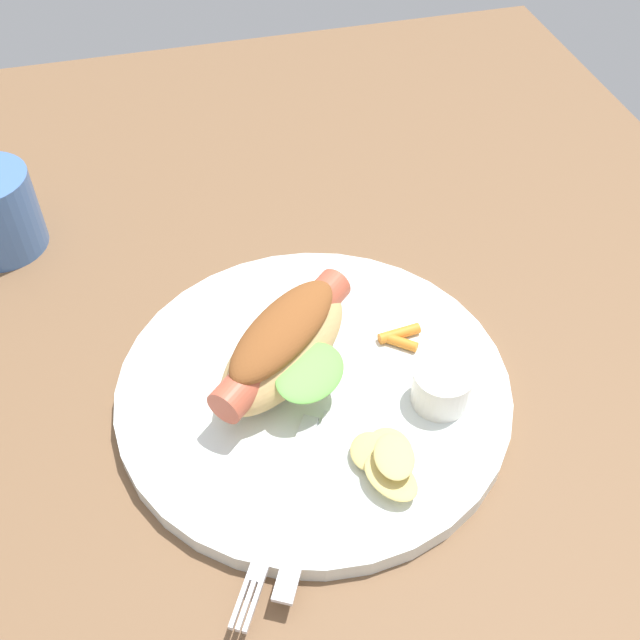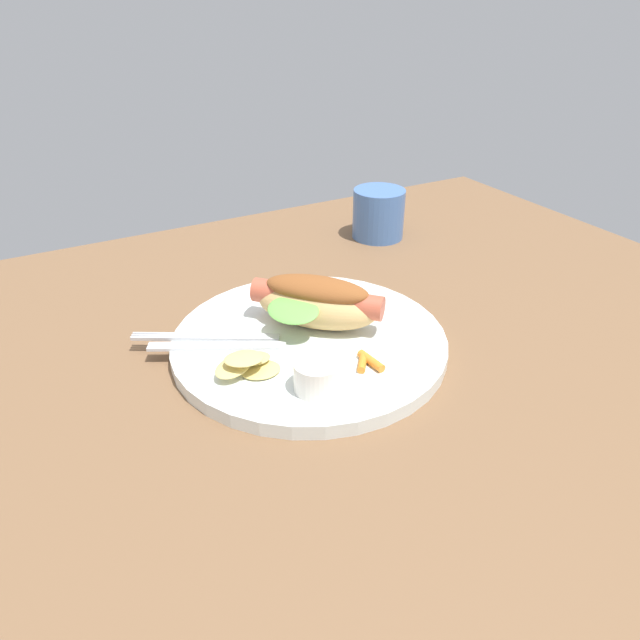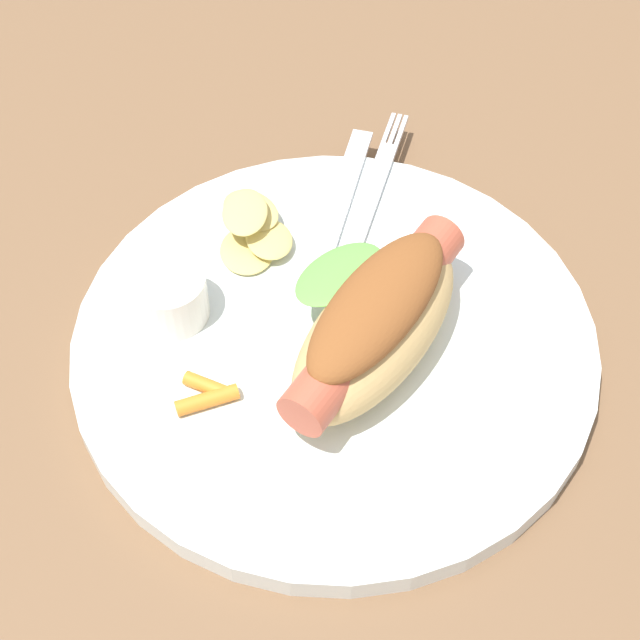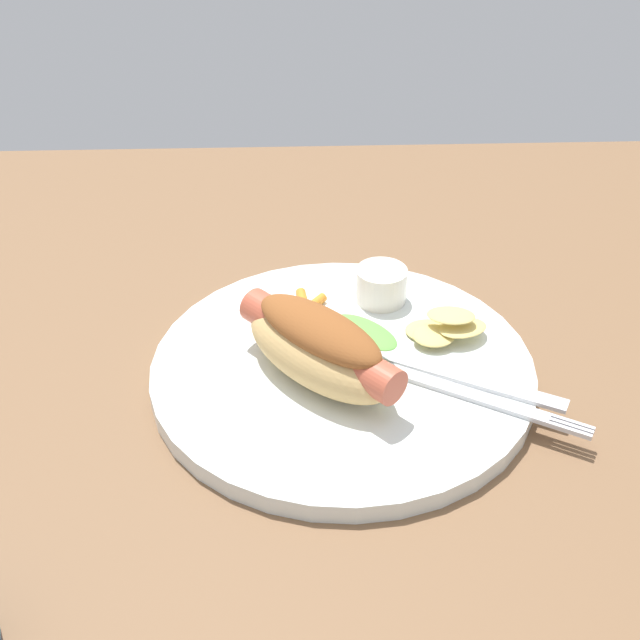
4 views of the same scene
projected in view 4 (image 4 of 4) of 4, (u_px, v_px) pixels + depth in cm
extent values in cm
cube|color=brown|center=(334.00, 376.00, 70.49)|extent=(120.00, 90.00, 1.80)
cylinder|color=white|center=(342.00, 370.00, 68.41)|extent=(30.87, 30.87, 1.60)
ellipsoid|color=tan|center=(319.00, 353.00, 64.95)|extent=(14.21, 14.59, 4.99)
cylinder|color=#C1563D|center=(319.00, 343.00, 64.44)|extent=(12.53, 13.12, 2.83)
ellipsoid|color=brown|center=(319.00, 330.00, 63.70)|extent=(11.63, 11.98, 2.62)
ellipsoid|color=#6BB74C|center=(365.00, 332.00, 65.44)|extent=(7.05, 7.44, 1.80)
cylinder|color=white|center=(381.00, 285.00, 74.51)|extent=(4.52, 4.52, 3.11)
cube|color=silver|center=(464.00, 393.00, 64.58)|extent=(12.17, 7.70, 0.40)
cube|color=silver|center=(570.00, 431.00, 61.11)|extent=(2.92, 1.86, 0.40)
cube|color=silver|center=(571.00, 427.00, 61.44)|extent=(2.92, 1.86, 0.40)
cube|color=silver|center=(573.00, 423.00, 61.76)|extent=(2.92, 1.86, 0.40)
cube|color=silver|center=(471.00, 380.00, 65.89)|extent=(13.92, 8.23, 0.36)
ellipsoid|color=#D9C16B|center=(430.00, 331.00, 71.07)|extent=(4.54, 3.92, 0.50)
ellipsoid|color=#D9C16B|center=(434.00, 336.00, 69.56)|extent=(3.65, 3.17, 0.80)
ellipsoid|color=#D9C16B|center=(463.00, 328.00, 70.06)|extent=(5.25, 4.64, 0.91)
ellipsoid|color=#D9C16B|center=(451.00, 315.00, 69.88)|extent=(4.54, 3.66, 0.75)
cylinder|color=orange|center=(303.00, 303.00, 74.15)|extent=(1.29, 3.62, 0.90)
cylinder|color=orange|center=(314.00, 304.00, 74.10)|extent=(2.29, 2.59, 0.84)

